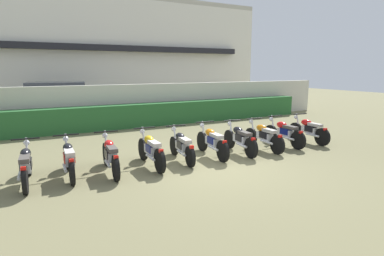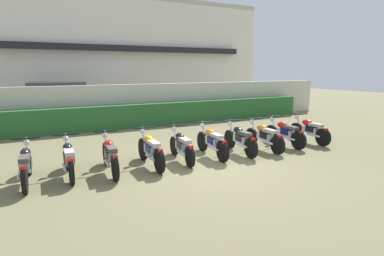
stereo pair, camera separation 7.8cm
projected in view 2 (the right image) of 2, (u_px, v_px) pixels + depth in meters
ground at (213, 167)px, 8.35m from camera, size 60.00×60.00×0.00m
building at (89, 53)px, 22.15m from camera, size 23.91×6.50×7.23m
compound_wall at (130, 105)px, 14.53m from camera, size 22.72×0.30×1.84m
hedge_row at (135, 116)px, 14.00m from camera, size 18.18×0.70×1.01m
parked_car at (62, 101)px, 16.12m from camera, size 4.72×2.61×1.89m
motorcycle_in_row_0 at (26, 164)px, 7.06m from camera, size 0.60×1.90×0.95m
motorcycle_in_row_1 at (69, 158)px, 7.52m from camera, size 0.60×1.80×0.96m
motorcycle_in_row_2 at (110, 155)px, 7.83m from camera, size 0.60×1.95×0.96m
motorcycle_in_row_3 at (150, 149)px, 8.33m from camera, size 0.60×1.94×0.97m
motorcycle_in_row_4 at (181, 145)px, 8.83m from camera, size 0.60×1.85×0.94m
motorcycle_in_row_5 at (212, 141)px, 9.28m from camera, size 0.60×1.94×0.96m
motorcycle_in_row_6 at (240, 139)px, 9.63m from camera, size 0.60×1.88×0.96m
motorcycle_in_row_7 at (264, 136)px, 10.06m from camera, size 0.60×1.92×0.95m
motorcycle_in_row_8 at (285, 133)px, 10.59m from camera, size 0.60×1.88×0.95m
motorcycle_in_row_9 at (309, 130)px, 11.03m from camera, size 0.60×1.83×0.96m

